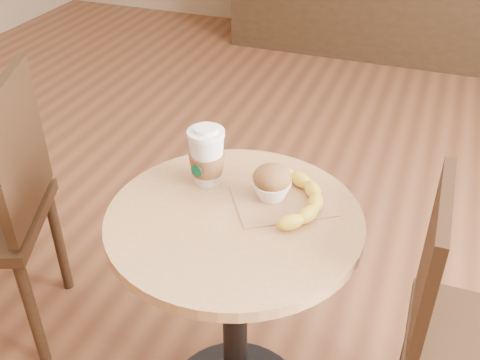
# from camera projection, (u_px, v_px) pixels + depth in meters

# --- Properties ---
(cafe_table) EXTENTS (0.64, 0.64, 0.75)m
(cafe_table) POSITION_uv_depth(u_px,v_px,m) (235.00, 287.00, 1.51)
(cafe_table) COLOR black
(cafe_table) RESTS_ON ground
(chair_right) EXTENTS (0.38, 0.38, 0.87)m
(chair_right) POSITION_uv_depth(u_px,v_px,m) (461.00, 331.00, 1.43)
(chair_right) COLOR black
(chair_right) RESTS_ON ground
(kraft_bag) EXTENTS (0.30, 0.28, 0.00)m
(kraft_bag) POSITION_uv_depth(u_px,v_px,m) (283.00, 201.00, 1.42)
(kraft_bag) COLOR #AA7952
(kraft_bag) RESTS_ON cafe_table
(coffee_cup) EXTENTS (0.10, 0.10, 0.16)m
(coffee_cup) POSITION_uv_depth(u_px,v_px,m) (207.00, 158.00, 1.46)
(coffee_cup) COLOR silver
(coffee_cup) RESTS_ON cafe_table
(muffin) EXTENTS (0.10, 0.10, 0.09)m
(muffin) POSITION_uv_depth(u_px,v_px,m) (272.00, 182.00, 1.42)
(muffin) COLOR white
(muffin) RESTS_ON kraft_bag
(banana) EXTENTS (0.25, 0.31, 0.04)m
(banana) POSITION_uv_depth(u_px,v_px,m) (293.00, 198.00, 1.40)
(banana) COLOR gold
(banana) RESTS_ON kraft_bag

